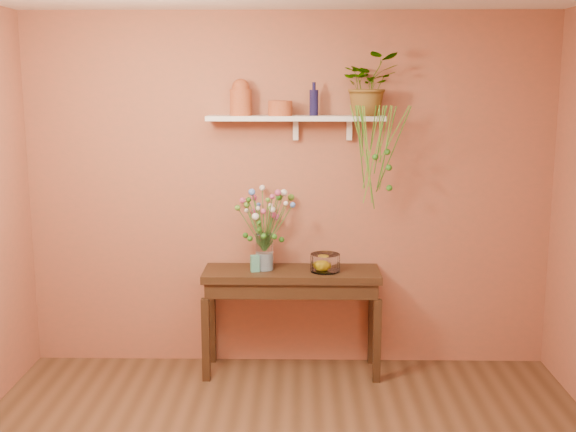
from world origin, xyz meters
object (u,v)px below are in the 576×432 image
Objects in this scene: blue_bottle at (314,102)px; bouquet at (265,212)px; sideboard at (292,285)px; glass_bowl at (325,263)px; spider_plant at (369,84)px; terracotta_jug at (241,98)px; glass_vase at (264,254)px.

blue_bottle is 0.50× the size of bouquet.
glass_bowl reaches higher than sideboard.
spider_plant is (0.39, -0.03, 0.13)m from blue_bottle.
sideboard is at bearing -7.54° from bouquet.
terracotta_jug is 1.36m from glass_bowl.
blue_bottle is at bearing 176.12° from spider_plant.
terracotta_jug is 1.21× the size of glass_bowl.
blue_bottle is 0.42m from spider_plant.
blue_bottle is at bearing 14.16° from glass_vase.
glass_vase is (-0.76, -0.06, -1.25)m from spider_plant.
terracotta_jug reaches higher than bouquet.
terracotta_jug is 0.53m from blue_bottle.
terracotta_jug is at bearing 168.30° from glass_bowl.
sideboard is at bearing 173.61° from glass_bowl.
glass_vase is (-0.20, 0.01, 0.23)m from sideboard.
terracotta_jug is 0.85m from bouquet.
sideboard is 2.91× the size of spider_plant.
glass_vase is (-0.36, -0.09, -1.12)m from blue_bottle.
sideboard is 2.71× the size of bouquet.
terracotta_jug is 1.17m from glass_vase.
glass_bowl is (0.25, -0.03, 0.18)m from sideboard.
blue_bottle reaches higher than glass_bowl.
bouquet is (-0.36, -0.08, -0.80)m from blue_bottle.
sideboard is 4.80× the size of glass_vase.
blue_bottle is at bearing 0.60° from terracotta_jug.
sideboard is at bearing -15.13° from terracotta_jug.
bouquet is at bearing 172.46° from sideboard.
bouquet reaches higher than glass_vase.
blue_bottle is 0.88m from bouquet.
glass_bowl is at bearing -11.70° from terracotta_jug.
glass_vase is 0.46m from glass_bowl.
bouquet reaches higher than sideboard.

